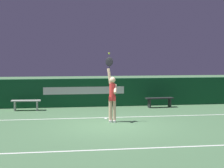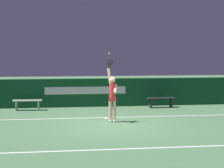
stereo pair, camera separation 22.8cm
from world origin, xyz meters
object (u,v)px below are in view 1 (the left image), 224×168
object	(u,v)px
courtside_bench_near	(26,103)
courtside_bench_far	(159,100)
tennis_player	(112,95)
tennis_ball	(109,53)

from	to	relation	value
courtside_bench_near	courtside_bench_far	size ratio (longest dim) A/B	0.97
tennis_player	courtside_bench_far	size ratio (longest dim) A/B	1.80
courtside_bench_near	tennis_ball	bearing A→B (deg)	-48.21
tennis_player	courtside_bench_far	distance (m)	4.59
courtside_bench_near	tennis_player	bearing A→B (deg)	-46.36
tennis_ball	courtside_bench_far	xyz separation A→B (m)	(2.96, 3.64, -2.21)
courtside_bench_near	courtside_bench_far	xyz separation A→B (m)	(6.18, 0.04, 0.00)
tennis_player	tennis_ball	world-z (taller)	tennis_ball
tennis_player	courtside_bench_far	world-z (taller)	tennis_player
tennis_player	courtside_bench_near	xyz separation A→B (m)	(-3.35, 3.52, -0.66)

